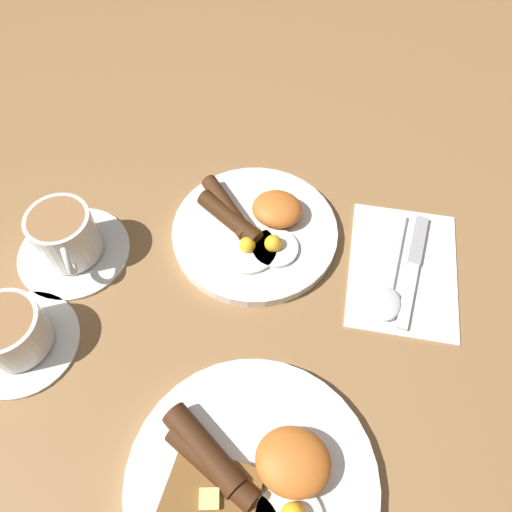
% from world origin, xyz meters
% --- Properties ---
extents(ground_plane, '(3.00, 3.00, 0.00)m').
position_xyz_m(ground_plane, '(0.00, 0.00, 0.00)').
color(ground_plane, olive).
extents(breakfast_plate_near, '(0.23, 0.23, 0.05)m').
position_xyz_m(breakfast_plate_near, '(0.00, -0.00, 0.01)').
color(breakfast_plate_near, white).
rests_on(breakfast_plate_near, ground_plane).
extents(breakfast_plate_far, '(0.27, 0.27, 0.05)m').
position_xyz_m(breakfast_plate_far, '(-0.08, 0.31, 0.01)').
color(breakfast_plate_far, white).
rests_on(breakfast_plate_far, ground_plane).
extents(teacup_near, '(0.15, 0.15, 0.08)m').
position_xyz_m(teacup_near, '(0.23, 0.10, 0.03)').
color(teacup_near, white).
rests_on(teacup_near, ground_plane).
extents(teacup_far, '(0.14, 0.14, 0.07)m').
position_xyz_m(teacup_far, '(0.23, 0.24, 0.03)').
color(teacup_far, white).
rests_on(teacup_far, ground_plane).
extents(napkin, '(0.16, 0.22, 0.01)m').
position_xyz_m(napkin, '(-0.21, 0.00, 0.00)').
color(napkin, white).
rests_on(napkin, ground_plane).
extents(knife, '(0.03, 0.18, 0.01)m').
position_xyz_m(knife, '(-0.22, -0.01, 0.01)').
color(knife, silver).
rests_on(knife, napkin).
extents(spoon, '(0.04, 0.18, 0.01)m').
position_xyz_m(spoon, '(-0.20, 0.05, 0.01)').
color(spoon, silver).
rests_on(spoon, napkin).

